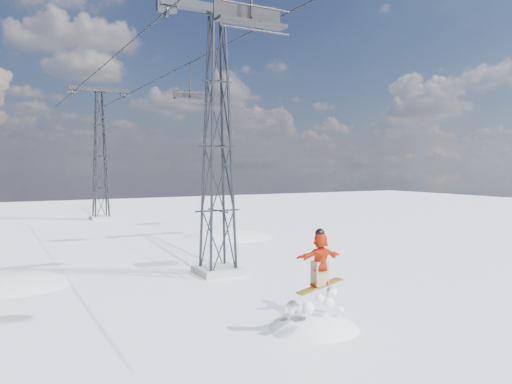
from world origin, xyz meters
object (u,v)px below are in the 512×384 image
lift_tower_near (217,147)px  snowboarder_jump (314,384)px  lift_chair_near (250,16)px  lift_tower_far (100,157)px

lift_tower_near → snowboarder_jump: size_ratio=1.66×
snowboarder_jump → lift_chair_near: lift_chair_near is taller
snowboarder_jump → lift_tower_near: bearing=86.4°
lift_chair_near → snowboarder_jump: bearing=-22.1°
lift_tower_near → lift_tower_far: 25.00m
lift_tower_near → snowboarder_jump: 10.64m
lift_chair_near → lift_tower_near: bearing=73.0°
lift_tower_far → lift_chair_near: lift_tower_far is taller
lift_tower_near → lift_chair_near: 8.24m
lift_tower_near → lift_chair_near: bearing=-107.0°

